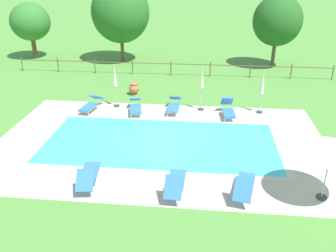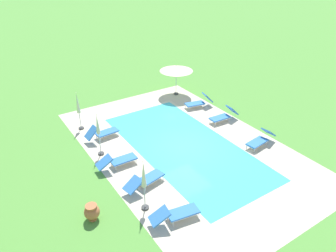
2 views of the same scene
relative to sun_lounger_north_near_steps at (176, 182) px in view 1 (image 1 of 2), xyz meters
name	(u,v)px [view 1 (image 1 of 2)]	position (x,y,z in m)	size (l,w,h in m)	color
ground_plane	(160,142)	(-1.01, 3.73, -0.38)	(160.00, 160.00, 0.00)	#518E38
pool_deck_paving	(160,142)	(-1.01, 3.73, -0.38)	(14.94, 9.42, 0.01)	beige
swimming_pool_water	(160,142)	(-1.01, 3.73, -0.38)	(10.39, 4.88, 0.01)	#42CCD6
pool_coping_rim	(160,142)	(-1.01, 3.73, -0.37)	(10.87, 5.36, 0.01)	beige
sun_lounger_north_near_steps	(176,182)	(0.00, 0.00, 0.00)	(0.67, 1.95, 0.92)	#3370BC
sun_lounger_north_mid	(89,174)	(-3.22, 0.19, -0.01)	(0.86, 2.05, 0.85)	#3370BC
sun_lounger_north_far	(91,104)	(-5.28, 7.18, -0.03)	(0.91, 2.12, 0.75)	#3370BC
sun_lounger_north_end	(245,185)	(2.42, 0.07, 0.00)	(0.97, 1.99, 0.94)	#3370BC
sun_lounger_south_near_corner	(136,106)	(-2.79, 7.16, -0.03)	(1.01, 2.15, 0.71)	#3370BC
sun_lounger_south_mid	(174,105)	(-0.74, 7.55, -0.02)	(0.64, 2.06, 0.76)	#3370BC
sun_lounger_south_far	(228,109)	(2.18, 7.13, 0.00)	(0.73, 1.97, 0.92)	#3370BC
patio_umbrella_open_foreground	(332,148)	(5.08, 0.10, 1.60)	(2.37, 2.37, 2.22)	#383838
patio_umbrella_closed_row_west	(262,87)	(3.93, 7.79, 1.10)	(0.32, 0.32, 2.37)	#383838
patio_umbrella_closed_row_centre	(202,84)	(0.74, 7.86, 1.13)	(0.32, 0.32, 2.37)	#383838
patio_umbrella_closed_row_mid_east	(115,80)	(-4.02, 7.89, 1.16)	(0.32, 0.32, 2.42)	#383838
terracotta_urn_near_fence	(134,89)	(-3.41, 9.95, 0.01)	(0.62, 0.62, 0.72)	#B7663D
perimeter_fence	(171,66)	(-1.55, 14.31, 0.30)	(22.48, 0.08, 1.05)	brown
tree_far_west	(30,22)	(-13.51, 18.19, 2.62)	(3.21, 3.21, 4.54)	brown
tree_west_mid	(120,12)	(-5.88, 17.92, 3.49)	(4.53, 4.53, 6.23)	brown
tree_centre	(277,21)	(6.06, 17.34, 3.13)	(3.62, 3.62, 5.38)	brown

